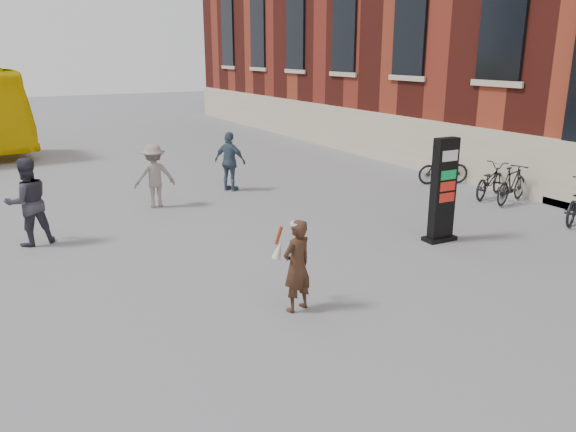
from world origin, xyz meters
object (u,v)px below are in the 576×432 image
bike_7 (444,169)px  bike_5 (512,184)px  info_pylon (443,190)px  bike_6 (490,180)px  pedestrian_a (28,202)px  pedestrian_c (230,162)px  woman (296,264)px  pedestrian_b (154,176)px

bike_7 → bike_5: bearing=-159.3°
bike_5 → info_pylon: bearing=93.4°
bike_6 → info_pylon: bearing=98.4°
pedestrian_a → pedestrian_c: (5.77, 2.47, -0.07)m
bike_5 → bike_6: bike_5 is taller
woman → bike_7: bearing=-161.4°
woman → pedestrian_a: (-3.44, 5.61, 0.17)m
pedestrian_b → info_pylon: bearing=133.3°
pedestrian_a → info_pylon: bearing=141.6°
pedestrian_b → bike_7: size_ratio=1.04×
pedestrian_c → bike_6: pedestrian_c is taller
woman → pedestrian_b: 7.38m
info_pylon → pedestrian_b: (-4.72, 5.89, -0.30)m
pedestrian_b → bike_7: bearing=173.1°
bike_7 → info_pylon: bearing=156.3°
info_pylon → bike_5: 4.35m
woman → bike_5: bearing=-175.5°
info_pylon → woman: bearing=-160.3°
bike_6 → bike_7: 1.86m
info_pylon → pedestrian_c: bearing=110.0°
woman → pedestrian_a: bearing=-73.0°
woman → bike_6: 9.36m
pedestrian_b → pedestrian_a: bearing=33.0°
pedestrian_a → bike_6: 12.17m
pedestrian_a → pedestrian_c: pedestrian_a is taller
woman → info_pylon: bearing=-176.4°
pedestrian_a → pedestrian_b: 3.70m
pedestrian_b → bike_6: 9.49m
info_pylon → woman: info_pylon is taller
pedestrian_c → bike_7: size_ratio=1.08×
info_pylon → bike_6: 4.67m
bike_7 → pedestrian_b: bearing=99.3°
pedestrian_c → bike_7: pedestrian_c is taller
bike_5 → bike_7: (0.00, 2.64, -0.03)m
woman → pedestrian_b: pedestrian_b is taller
pedestrian_a → bike_5: (12.01, -2.65, -0.43)m
woman → bike_5: (8.58, 2.96, -0.26)m
bike_5 → pedestrian_a: bearing=60.9°
pedestrian_c → woman: bearing=129.1°
pedestrian_a → pedestrian_b: size_ratio=1.12×
woman → bike_7: (8.58, 5.60, -0.29)m
pedestrian_c → pedestrian_a: bearing=78.4°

